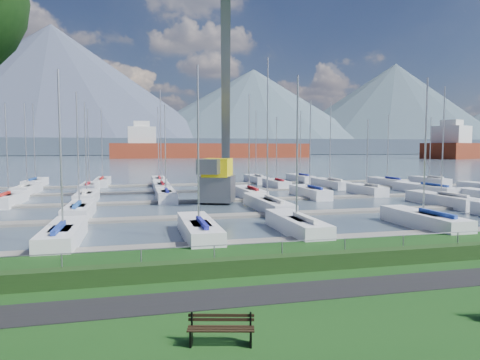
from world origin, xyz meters
name	(u,v)px	position (x,y,z in m)	size (l,w,h in m)	color
path	(333,289)	(0.00, -3.00, 0.01)	(160.00, 2.00, 0.04)	black
water	(149,157)	(0.00, 260.00, -0.40)	(800.00, 540.00, 0.20)	#41505F
hedge	(307,262)	(0.00, -0.40, 0.35)	(80.00, 0.70, 0.70)	#1B3513
fence	(304,241)	(0.00, 0.00, 1.20)	(0.04, 0.04, 80.00)	gray
foothill	(146,147)	(0.00, 330.00, 6.00)	(900.00, 80.00, 12.00)	#424F60
mountains	(152,104)	(7.35, 404.62, 46.68)	(1190.00, 360.00, 115.00)	#3B4156
docks	(208,201)	(0.00, 26.00, -0.22)	(90.00, 41.60, 0.25)	slate
bench_left	(221,329)	(-4.97, -6.44, 0.42)	(1.85, 0.84, 0.85)	black
crane	(219,147)	(1.17, 25.94, 5.33)	(5.94, 13.49, 22.35)	slate
cargo_ship_mid	(204,151)	(28.58, 214.62, 3.47)	(108.05, 20.49, 21.50)	maroon
cargo_ship_east	(475,151)	(170.76, 177.96, 3.63)	(89.89, 54.35, 21.50)	maroon
sailboat_fleet	(192,147)	(-1.28, 28.96, 5.35)	(75.69, 49.07, 13.80)	#2147A8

